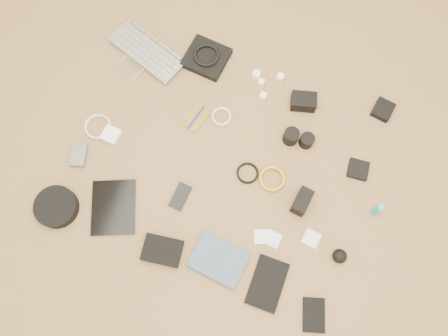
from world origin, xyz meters
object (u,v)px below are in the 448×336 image
(paperback, at_px, (209,278))
(dslr_camera, at_px, (303,102))
(laptop, at_px, (139,60))
(tablet, at_px, (114,207))
(phone, at_px, (180,196))
(headphone_case, at_px, (56,207))

(paperback, bearing_deg, dslr_camera, -1.67)
(dslr_camera, bearing_deg, paperback, -113.23)
(laptop, xyz_separation_m, paperback, (0.64, -0.85, -0.00))
(paperback, bearing_deg, tablet, 81.31)
(laptop, bearing_deg, phone, -32.24)
(dslr_camera, height_order, phone, dslr_camera)
(laptop, relative_size, tablet, 1.56)
(laptop, height_order, tablet, laptop)
(dslr_camera, bearing_deg, phone, -136.39)
(dslr_camera, distance_m, phone, 0.71)
(phone, height_order, headphone_case, headphone_case)
(headphone_case, xyz_separation_m, paperback, (0.71, -0.07, -0.01))
(phone, bearing_deg, tablet, -146.06)
(dslr_camera, bearing_deg, tablet, -144.70)
(laptop, bearing_deg, paperback, -31.29)
(tablet, relative_size, paperback, 1.09)
(phone, xyz_separation_m, paperback, (0.23, -0.29, 0.01))
(phone, xyz_separation_m, headphone_case, (-0.48, -0.21, 0.02))
(dslr_camera, xyz_separation_m, paperback, (-0.16, -0.88, -0.02))
(phone, distance_m, paperback, 0.37)
(tablet, height_order, headphone_case, headphone_case)
(dslr_camera, relative_size, tablet, 0.47)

